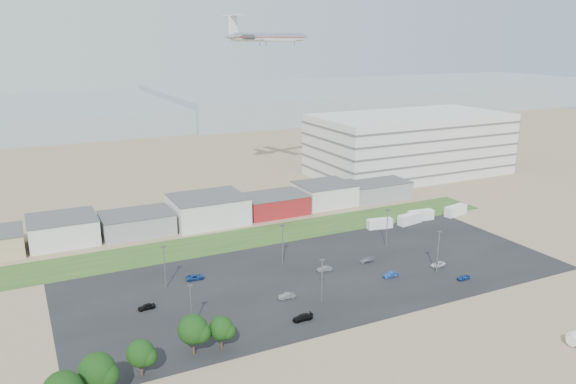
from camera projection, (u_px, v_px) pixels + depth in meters
ground at (347, 315)px, 115.51m from camera, size 700.00×700.00×0.00m
parking_lot at (320, 275)px, 134.93m from camera, size 120.00×50.00×0.01m
grass_strip at (250, 238)px, 160.43m from camera, size 160.00×16.00×0.02m
hills_backdrop at (161, 111)px, 403.55m from camera, size 700.00×200.00×9.00m
building_row at (173, 214)px, 168.51m from camera, size 170.00×20.00×8.00m
parking_garage at (410, 144)px, 232.76m from camera, size 80.00×40.00×25.00m
box_trailer_a at (380, 224)px, 168.03m from camera, size 8.01×3.64×2.89m
box_trailer_b at (410, 219)px, 171.93m from camera, size 8.46×3.82×3.06m
box_trailer_c at (421, 215)px, 175.48m from camera, size 8.46×3.24×3.11m
box_trailer_d at (456, 210)px, 180.25m from camera, size 8.86×4.31×3.19m
tree_left at (97, 374)px, 87.33m from camera, size 6.14×6.14×9.21m
tree_mid at (141, 356)px, 93.87m from camera, size 5.03×5.03×7.55m
tree_right at (193, 332)px, 100.15m from camera, size 5.85×5.85×8.77m
tree_near at (221, 331)px, 102.28m from camera, size 4.82×4.82×7.23m
lightpole_front_l at (191, 308)px, 108.63m from camera, size 1.12×0.47×9.49m
lightpole_front_m at (322, 281)px, 119.96m from camera, size 1.17×0.49×9.91m
lightpole_front_r at (438, 252)px, 135.41m from camera, size 1.24×0.51×10.50m
lightpole_back_l at (165, 267)px, 126.73m from camera, size 1.20×0.50×10.19m
lightpole_back_m at (283, 245)px, 140.22m from camera, size 1.24×0.52×10.51m
lightpole_back_r at (387, 228)px, 151.65m from camera, size 1.27×0.53×10.78m
airliner at (269, 37)px, 205.89m from camera, size 45.01×35.83×11.71m
parked_car_0 at (438, 264)px, 139.99m from camera, size 4.26×2.22×1.15m
parked_car_1 at (391, 275)px, 133.83m from camera, size 3.96×1.59×1.28m
parked_car_2 at (463, 277)px, 132.41m from camera, size 3.38×1.39×1.15m
parked_car_3 at (303, 317)px, 113.36m from camera, size 4.29×1.78×1.24m
parked_car_4 at (287, 296)px, 122.82m from camera, size 3.92×1.47×1.28m
parked_car_5 at (146, 307)px, 117.92m from camera, size 3.70×1.64×1.24m
parked_car_7 at (325, 269)px, 137.17m from camera, size 3.87×1.77×1.23m
parked_car_9 at (195, 277)px, 132.49m from camera, size 4.53×2.36×1.22m
parked_car_12 at (367, 260)px, 142.66m from camera, size 4.01×1.78×1.14m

